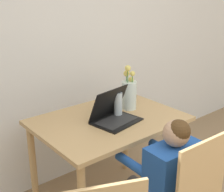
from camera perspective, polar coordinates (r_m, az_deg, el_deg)
wall_back at (r=2.59m, az=-10.04°, el=10.09°), size 6.40×0.05×2.50m
dining_table at (r=2.29m, az=-0.58°, el=-6.56°), size 1.03×0.75×0.76m
person_seated at (r=1.93m, az=9.80°, el=-13.88°), size 0.35×0.43×0.99m
laptop at (r=2.19m, az=0.21°, el=-3.25°), size 0.35×0.29×0.23m
flower_vase at (r=2.39m, az=3.14°, el=0.55°), size 0.11×0.11×0.35m
water_bottle at (r=2.26m, az=1.14°, el=-1.44°), size 0.06×0.06×0.20m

